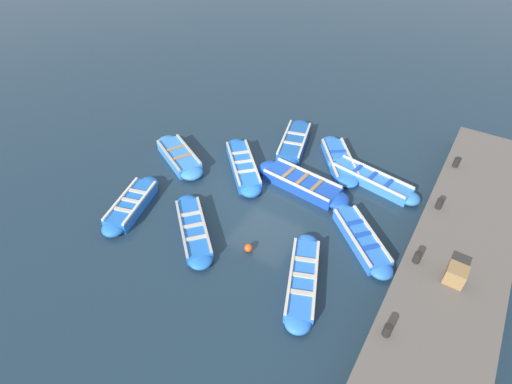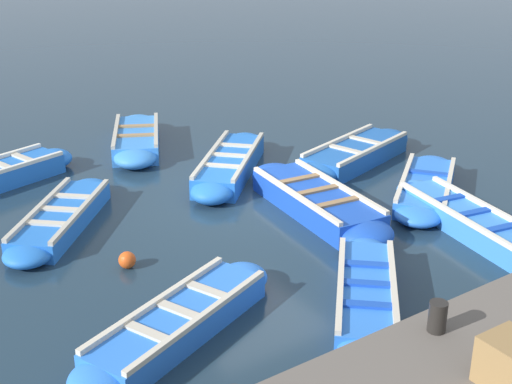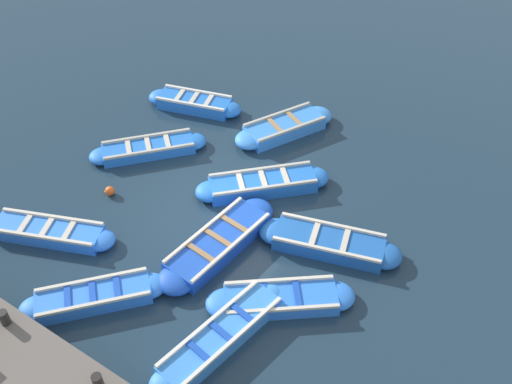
{
  "view_description": "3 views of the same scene",
  "coord_description": "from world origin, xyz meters",
  "views": [
    {
      "loc": [
        5.6,
        -9.66,
        9.48
      ],
      "look_at": [
        0.03,
        -0.76,
        0.41
      ],
      "focal_mm": 28.0,
      "sensor_mm": 36.0,
      "label": 1
    },
    {
      "loc": [
        9.85,
        -6.55,
        5.1
      ],
      "look_at": [
        0.76,
        -0.33,
        0.52
      ],
      "focal_mm": 50.0,
      "sensor_mm": 36.0,
      "label": 2
    },
    {
      "loc": [
        8.74,
        6.83,
        11.03
      ],
      "look_at": [
        -0.94,
        0.52,
        0.25
      ],
      "focal_mm": 42.0,
      "sensor_mm": 36.0,
      "label": 3
    }
  ],
  "objects": [
    {
      "name": "boat_broadside",
      "position": [
        1.63,
        2.85,
        0.16
      ],
      "size": [
        2.69,
        3.15,
        0.37
      ],
      "color": "blue",
      "rests_on": "ground"
    },
    {
      "name": "boat_stern_in",
      "position": [
        -0.87,
        -3.15,
        0.16
      ],
      "size": [
        3.01,
        2.82,
        0.37
      ],
      "color": "blue",
      "rests_on": "ground"
    },
    {
      "name": "ground_plane",
      "position": [
        0.0,
        0.0,
        0.0
      ],
      "size": [
        120.0,
        120.0,
        0.0
      ],
      "primitive_type": "plane",
      "color": "#1C303F"
    },
    {
      "name": "bollard_mid_south",
      "position": [
        5.58,
        1.29,
        0.96
      ],
      "size": [
        0.2,
        0.2,
        0.35
      ],
      "primitive_type": "cylinder",
      "color": "black",
      "rests_on": "quay_wall"
    },
    {
      "name": "boat_alongside",
      "position": [
        -3.38,
        -3.39,
        0.19
      ],
      "size": [
        1.56,
        3.16,
        0.44
      ],
      "color": "blue",
      "rests_on": "ground"
    },
    {
      "name": "buoy_orange_near",
      "position": [
        1.06,
        -2.85,
        0.13
      ],
      "size": [
        0.26,
        0.26,
        0.26
      ],
      "primitive_type": "sphere",
      "color": "#E05119",
      "rests_on": "ground"
    },
    {
      "name": "boat_outer_right",
      "position": [
        -3.84,
        -0.35,
        0.2
      ],
      "size": [
        3.31,
        2.26,
        0.45
      ],
      "color": "#3884E0",
      "rests_on": "ground"
    },
    {
      "name": "boat_tucked",
      "position": [
        3.15,
        2.31,
        0.18
      ],
      "size": [
        3.81,
        1.35,
        0.42
      ],
      "color": "#3884E0",
      "rests_on": "ground"
    },
    {
      "name": "boat_drifting",
      "position": [
        3.03,
        -3.05,
        0.17
      ],
      "size": [
        1.97,
        3.5,
        0.4
      ],
      "color": "blue",
      "rests_on": "ground"
    },
    {
      "name": "boat_mid_row",
      "position": [
        -0.44,
        2.97,
        0.19
      ],
      "size": [
        1.8,
        3.64,
        0.44
      ],
      "color": "#1E59AD",
      "rests_on": "ground"
    },
    {
      "name": "boat_inner_gap",
      "position": [
        -1.34,
        0.48,
        0.2
      ],
      "size": [
        3.12,
        3.15,
        0.45
      ],
      "color": "blue",
      "rests_on": "ground"
    },
    {
      "name": "bollard_mid_north",
      "position": [
        5.58,
        -1.29,
        0.96
      ],
      "size": [
        0.2,
        0.2,
        0.35
      ],
      "primitive_type": "cylinder",
      "color": "black",
      "rests_on": "quay_wall"
    },
    {
      "name": "boat_centre",
      "position": [
        1.06,
        0.73,
        0.2
      ],
      "size": [
        3.85,
        1.3,
        0.46
      ],
      "color": "#1947B7",
      "rests_on": "ground"
    },
    {
      "name": "boat_far_corner",
      "position": [
        3.87,
        -0.68,
        0.18
      ],
      "size": [
        2.91,
        2.72,
        0.41
      ],
      "color": "blue",
      "rests_on": "ground"
    }
  ]
}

